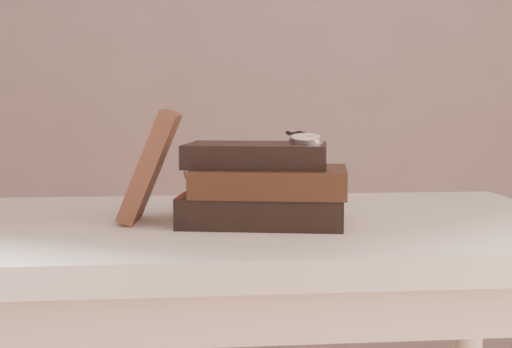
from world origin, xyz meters
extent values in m
cube|color=beige|center=(0.00, 0.35, 0.73)|extent=(1.00, 0.60, 0.04)
cube|color=white|center=(0.00, 0.35, 0.67)|extent=(0.88, 0.49, 0.08)
cube|color=black|center=(0.00, 0.31, 0.77)|extent=(0.27, 0.21, 0.05)
cube|color=#F5ECC8|center=(0.00, 0.31, 0.77)|extent=(0.26, 0.19, 0.04)
cube|color=gold|center=(-0.11, 0.36, 0.77)|extent=(0.01, 0.01, 0.05)
cube|color=#680A09|center=(-0.11, 0.34, 0.77)|extent=(0.04, 0.15, 0.05)
cube|color=black|center=(0.01, 0.30, 0.82)|extent=(0.25, 0.20, 0.04)
cube|color=#F5ECC8|center=(0.01, 0.30, 0.82)|extent=(0.24, 0.18, 0.03)
cube|color=gold|center=(-0.09, 0.35, 0.82)|extent=(0.01, 0.01, 0.04)
cube|color=black|center=(-0.01, 0.33, 0.85)|extent=(0.23, 0.18, 0.04)
cube|color=#F5ECC8|center=(0.00, 0.32, 0.85)|extent=(0.23, 0.17, 0.03)
cube|color=gold|center=(-0.10, 0.37, 0.85)|extent=(0.01, 0.01, 0.04)
cube|color=#3B2016|center=(-0.17, 0.35, 0.84)|extent=(0.10, 0.12, 0.17)
cylinder|color=silver|center=(0.06, 0.29, 0.88)|extent=(0.06, 0.06, 0.02)
cylinder|color=white|center=(0.06, 0.29, 0.88)|extent=(0.05, 0.05, 0.01)
torus|color=silver|center=(0.06, 0.29, 0.88)|extent=(0.06, 0.06, 0.01)
cylinder|color=silver|center=(0.07, 0.31, 0.88)|extent=(0.01, 0.01, 0.01)
cube|color=black|center=(0.06, 0.29, 0.88)|extent=(0.00, 0.01, 0.00)
cube|color=black|center=(0.07, 0.29, 0.88)|extent=(0.01, 0.00, 0.00)
sphere|color=black|center=(0.07, 0.32, 0.88)|extent=(0.01, 0.01, 0.01)
sphere|color=black|center=(0.07, 0.33, 0.88)|extent=(0.01, 0.01, 0.01)
sphere|color=black|center=(0.06, 0.34, 0.88)|extent=(0.01, 0.01, 0.01)
sphere|color=black|center=(0.06, 0.35, 0.88)|extent=(0.01, 0.01, 0.01)
sphere|color=black|center=(0.06, 0.36, 0.88)|extent=(0.01, 0.01, 0.01)
sphere|color=black|center=(0.06, 0.37, 0.88)|extent=(0.01, 0.01, 0.01)
sphere|color=black|center=(0.06, 0.38, 0.88)|extent=(0.01, 0.01, 0.01)
sphere|color=black|center=(0.06, 0.39, 0.88)|extent=(0.01, 0.01, 0.01)
sphere|color=black|center=(0.05, 0.40, 0.88)|extent=(0.01, 0.01, 0.01)
sphere|color=black|center=(0.05, 0.41, 0.88)|extent=(0.01, 0.01, 0.01)
torus|color=silver|center=(-0.09, 0.41, 0.82)|extent=(0.05, 0.02, 0.05)
torus|color=silver|center=(-0.04, 0.40, 0.82)|extent=(0.05, 0.02, 0.05)
cylinder|color=silver|center=(-0.07, 0.40, 0.82)|extent=(0.01, 0.01, 0.00)
cylinder|color=silver|center=(-0.10, 0.47, 0.81)|extent=(0.02, 0.11, 0.03)
cylinder|color=silver|center=(-0.01, 0.45, 0.81)|extent=(0.02, 0.11, 0.03)
camera|label=1|loc=(-0.12, -0.79, 0.94)|focal=52.13mm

